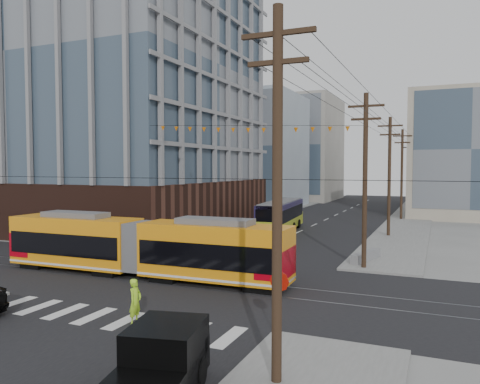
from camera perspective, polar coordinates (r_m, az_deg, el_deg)
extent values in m
plane|color=slate|center=(23.59, -10.96, -12.82)|extent=(160.00, 160.00, 0.00)
cube|color=#381E16|center=(54.92, -16.74, 11.16)|extent=(30.00, 25.00, 28.60)
cube|color=#8C99A5|center=(76.81, 0.38, 4.96)|extent=(18.00, 16.00, 18.00)
cube|color=gray|center=(66.84, 26.03, 4.08)|extent=(14.00, 14.00, 16.00)
cube|color=gray|center=(94.69, 6.79, 5.18)|extent=(16.00, 18.00, 20.00)
cube|color=#8C99A5|center=(86.90, 26.70, 3.10)|extent=(16.00, 16.00, 14.00)
cylinder|color=black|center=(13.48, 4.56, -0.90)|extent=(0.30, 0.30, 11.00)
cylinder|color=black|center=(74.87, 19.94, 2.15)|extent=(0.30, 0.30, 11.00)
imported|color=#9EA5AD|center=(35.71, -8.38, -6.19)|extent=(3.19, 4.58, 1.43)
imported|color=silver|center=(40.62, -4.72, -5.06)|extent=(3.34, 5.24, 1.41)
imported|color=slate|center=(45.93, -0.20, -4.20)|extent=(3.79, 5.05, 1.27)
imported|color=#A8E526|center=(20.08, -12.65, -12.90)|extent=(0.48, 0.70, 1.87)
cube|color=slate|center=(32.95, 15.11, -7.65)|extent=(1.76, 3.79, 0.74)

